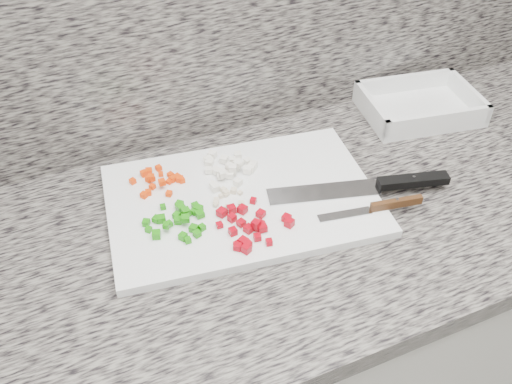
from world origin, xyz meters
The scene contains 11 objects.
cabinet centered at (0.00, 1.44, 0.43)m, with size 3.92×0.62×0.86m, color silver.
countertop centered at (0.00, 1.44, 0.88)m, with size 3.96×0.64×0.04m, color slate.
cutting_board centered at (-0.09, 1.50, 0.91)m, with size 0.49×0.33×0.02m, color white.
carrot_pile centered at (-0.22, 1.60, 0.92)m, with size 0.10×0.10×0.02m.
onion_pile centered at (-0.08, 1.58, 0.93)m, with size 0.11×0.12×0.03m.
green_pepper_pile centered at (-0.21, 1.48, 0.92)m, with size 0.11×0.11×0.02m.
red_pepper_pile centered at (-0.11, 1.41, 0.92)m, with size 0.13×0.12×0.02m.
garlic_pile centered at (-0.11, 1.50, 0.92)m, with size 0.06×0.06×0.01m.
chef_knife centered at (0.17, 1.42, 0.92)m, with size 0.35×0.13×0.02m.
paring_knife centered at (0.13, 1.36, 0.92)m, with size 0.20×0.05×0.02m.
tray centered at (0.40, 1.62, 0.92)m, with size 0.28×0.22×0.05m.
Camera 1 is at (-0.38, 0.76, 1.61)m, focal length 40.00 mm.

